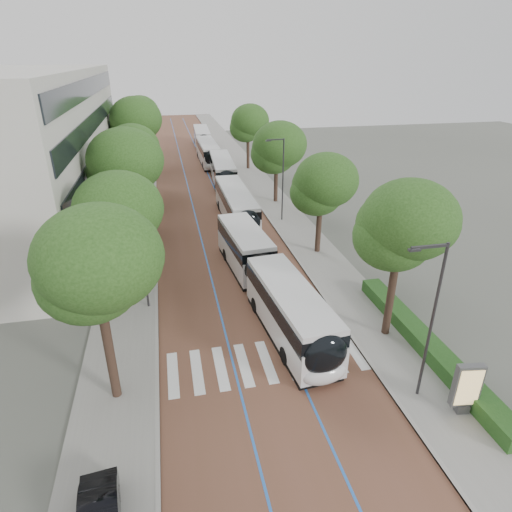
{
  "coord_description": "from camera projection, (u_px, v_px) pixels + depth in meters",
  "views": [
    {
      "loc": [
        -4.26,
        -17.0,
        15.03
      ],
      "look_at": [
        1.41,
        9.32,
        2.4
      ],
      "focal_mm": 30.0,
      "sensor_mm": 36.0,
      "label": 1
    }
  ],
  "objects": [
    {
      "name": "road",
      "position": [
        198.0,
        179.0,
        57.63
      ],
      "size": [
        11.0,
        140.0,
        0.02
      ],
      "primitive_type": "cube",
      "color": "brown",
      "rests_on": "ground"
    },
    {
      "name": "zebra_crossing",
      "position": [
        266.0,
        361.0,
        23.15
      ],
      "size": [
        10.55,
        3.6,
        0.01
      ],
      "color": "silver",
      "rests_on": "ground"
    },
    {
      "name": "bus_queued_0",
      "position": [
        237.0,
        207.0,
        41.75
      ],
      "size": [
        2.58,
        12.41,
        3.2
      ],
      "rotation": [
        0.0,
        0.0,
        0.0
      ],
      "color": "silver",
      "rests_on": "ground"
    },
    {
      "name": "hedge",
      "position": [
        426.0,
        344.0,
        23.75
      ],
      "size": [
        1.2,
        14.0,
        0.8
      ],
      "primitive_type": "cube",
      "color": "#174016",
      "rests_on": "sidewalk_right"
    },
    {
      "name": "lane_line_right",
      "position": [
        210.0,
        178.0,
        57.93
      ],
      "size": [
        0.12,
        126.0,
        0.01
      ],
      "primitive_type": "cube",
      "color": "blue",
      "rests_on": "road"
    },
    {
      "name": "trees_right",
      "position": [
        288.0,
        157.0,
        41.9
      ],
      "size": [
        5.82,
        47.19,
        8.85
      ],
      "color": "black",
      "rests_on": "ground"
    },
    {
      "name": "bus_queued_2",
      "position": [
        208.0,
        153.0,
        65.06
      ],
      "size": [
        2.63,
        12.42,
        3.2
      ],
      "rotation": [
        0.0,
        0.0,
        0.01
      ],
      "color": "silver",
      "rests_on": "ground"
    },
    {
      "name": "kerb_right",
      "position": [
        239.0,
        176.0,
        58.68
      ],
      "size": [
        0.2,
        140.0,
        0.14
      ],
      "primitive_type": "cube",
      "color": "gray",
      "rests_on": "ground"
    },
    {
      "name": "sidewalk_right",
      "position": [
        252.0,
        175.0,
        59.04
      ],
      "size": [
        4.0,
        140.0,
        0.12
      ],
      "primitive_type": "cube",
      "color": "gray",
      "rests_on": "ground"
    },
    {
      "name": "lane_line_left",
      "position": [
        186.0,
        179.0,
        57.32
      ],
      "size": [
        0.12,
        126.0,
        0.01
      ],
      "primitive_type": "cube",
      "color": "blue",
      "rests_on": "road"
    },
    {
      "name": "trees_left",
      "position": [
        129.0,
        149.0,
        41.77
      ],
      "size": [
        6.37,
        60.48,
        10.09
      ],
      "color": "black",
      "rests_on": "ground"
    },
    {
      "name": "bus_queued_3",
      "position": [
        202.0,
        138.0,
        76.85
      ],
      "size": [
        3.03,
        12.49,
        3.2
      ],
      "rotation": [
        0.0,
        0.0,
        -0.04
      ],
      "color": "silver",
      "rests_on": "ground"
    },
    {
      "name": "bus_queued_1",
      "position": [
        223.0,
        172.0,
        54.47
      ],
      "size": [
        3.15,
        12.51,
        3.2
      ],
      "rotation": [
        0.0,
        0.0,
        -0.05
      ],
      "color": "silver",
      "rests_on": "ground"
    },
    {
      "name": "ground",
      "position": [
        267.0,
        374.0,
        22.24
      ],
      "size": [
        160.0,
        160.0,
        0.0
      ],
      "primitive_type": "plane",
      "color": "#51544C",
      "rests_on": "ground"
    },
    {
      "name": "streetlight_far",
      "position": [
        281.0,
        173.0,
        40.92
      ],
      "size": [
        1.82,
        0.2,
        8.0
      ],
      "color": "#323134",
      "rests_on": "sidewalk_right"
    },
    {
      "name": "streetlight_near",
      "position": [
        430.0,
        312.0,
        18.8
      ],
      "size": [
        1.82,
        0.2,
        8.0
      ],
      "color": "#323134",
      "rests_on": "sidewalk_right"
    },
    {
      "name": "sidewalk_left",
      "position": [
        141.0,
        181.0,
        56.18
      ],
      "size": [
        4.0,
        140.0,
        0.12
      ],
      "primitive_type": "cube",
      "color": "gray",
      "rests_on": "ground"
    },
    {
      "name": "lamp_post_left",
      "position": [
        142.0,
        251.0,
        26.4
      ],
      "size": [
        0.14,
        0.14,
        8.0
      ],
      "primitive_type": "cylinder",
      "color": "#323134",
      "rests_on": "sidewalk_left"
    },
    {
      "name": "kerb_left",
      "position": [
        156.0,
        181.0,
        56.55
      ],
      "size": [
        0.2,
        140.0,
        0.14
      ],
      "primitive_type": "cube",
      "color": "gray",
      "rests_on": "ground"
    },
    {
      "name": "ad_panel",
      "position": [
        467.0,
        388.0,
        19.22
      ],
      "size": [
        1.3,
        0.56,
        2.63
      ],
      "rotation": [
        0.0,
        0.0,
        -0.14
      ],
      "color": "#59595B",
      "rests_on": "sidewalk_right"
    },
    {
      "name": "lead_bus",
      "position": [
        269.0,
        282.0,
        27.95
      ],
      "size": [
        4.15,
        18.54,
        3.2
      ],
      "rotation": [
        0.0,
        0.0,
        0.09
      ],
      "color": "black",
      "rests_on": "ground"
    }
  ]
}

